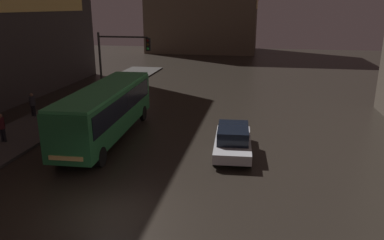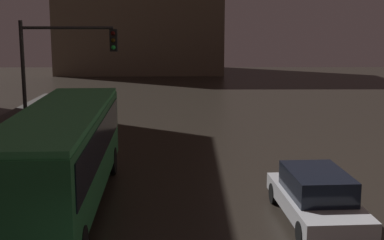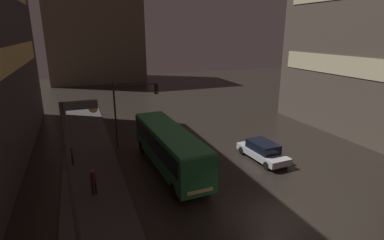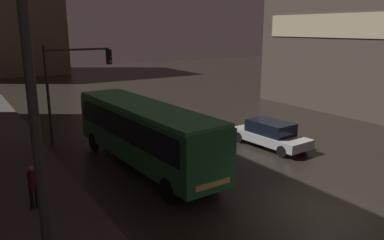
% 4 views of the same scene
% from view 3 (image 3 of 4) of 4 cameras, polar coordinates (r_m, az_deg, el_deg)
% --- Properties ---
extents(ground_plane, '(120.00, 120.00, 0.00)m').
position_cam_3_polar(ground_plane, '(17.80, 15.67, -17.90)').
color(ground_plane, black).
extents(sidewalk_left, '(4.00, 48.00, 0.15)m').
position_cam_3_polar(sidewalk_left, '(23.62, -18.56, -8.96)').
color(sidewalk_left, '#3D3A38').
rests_on(sidewalk_left, ground).
extents(building_right_block, '(10.07, 16.24, 21.52)m').
position_cam_3_polar(building_right_block, '(35.98, 32.16, 15.47)').
color(building_right_block, '#4C4238').
rests_on(building_right_block, ground).
extents(building_far_backdrop, '(18.07, 12.00, 23.73)m').
position_cam_3_polar(building_far_backdrop, '(66.15, -18.18, 17.41)').
color(building_far_backdrop, brown).
rests_on(building_far_backdrop, ground).
extents(bus_near, '(2.82, 10.83, 3.12)m').
position_cam_3_polar(bus_near, '(21.98, -4.40, -4.78)').
color(bus_near, '#236B38').
rests_on(bus_near, ground).
extents(car_taxi, '(2.16, 4.80, 1.49)m').
position_cam_3_polar(car_taxi, '(24.61, 13.32, -5.72)').
color(car_taxi, '#B7B7BC').
rests_on(car_taxi, ground).
extents(pedestrian_near, '(0.47, 0.47, 1.65)m').
position_cam_3_polar(pedestrian_near, '(19.74, -18.29, -10.82)').
color(pedestrian_near, black).
rests_on(pedestrian_near, sidewalk_left).
extents(pedestrian_mid, '(0.56, 0.56, 1.64)m').
position_cam_3_polar(pedestrian_mid, '(24.36, -22.16, -5.85)').
color(pedestrian_mid, black).
rests_on(pedestrian_mid, sidewalk_left).
extents(traffic_light_main, '(3.96, 0.35, 5.75)m').
position_cam_3_polar(traffic_light_main, '(26.86, -11.51, 3.43)').
color(traffic_light_main, '#2D2D2D').
rests_on(traffic_light_main, ground).
extents(street_lamp_sidewalk, '(1.25, 0.36, 7.45)m').
position_cam_3_polar(street_lamp_sidewalk, '(11.70, -21.04, -8.74)').
color(street_lamp_sidewalk, '#2D2D2D').
rests_on(street_lamp_sidewalk, sidewalk_left).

